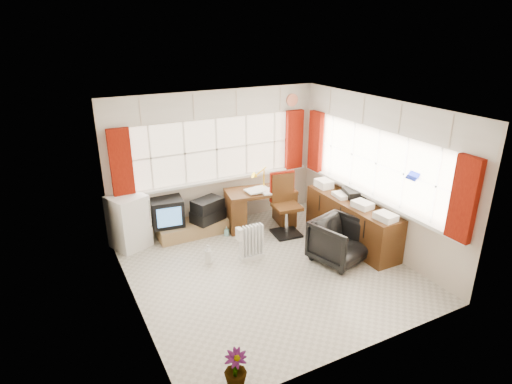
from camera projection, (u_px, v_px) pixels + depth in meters
The scene contains 20 objects.
ground at pixel (269, 271), 6.60m from camera, with size 4.00×4.00×0.00m, color beige.
room_walls at pixel (270, 179), 6.05m from camera, with size 4.00×4.00×4.00m.
window_back at pixel (218, 176), 7.86m from camera, with size 3.70×0.12×3.60m.
window_right at pixel (372, 193), 7.09m from camera, with size 0.12×3.70×3.60m.
curtains at pixel (291, 157), 7.23m from camera, with size 3.83×3.83×1.15m.
overhead_cabinets at pixel (294, 109), 7.01m from camera, with size 3.98×3.98×0.48m.
desk at pixel (260, 206), 7.94m from camera, with size 1.34×0.82×0.77m.
desk_lamp at pixel (264, 173), 7.84m from camera, with size 0.15×0.13×0.41m.
task_chair at pixel (284, 201), 7.64m from camera, with size 0.52×0.55×1.13m.
office_chair at pixel (339, 241), 6.75m from camera, with size 0.75×0.77×0.70m, color black.
radiator at pixel (251, 246), 6.85m from camera, with size 0.40×0.16×0.59m.
credenza at pixel (351, 221), 7.36m from camera, with size 0.50×2.00×0.85m.
file_tray at pixel (353, 193), 7.44m from camera, with size 0.30×0.39×0.13m, color black.
tv_bench at pixel (196, 227), 7.73m from camera, with size 1.40×0.50×0.25m, color #977A4B.
crt_tv at pixel (167, 212), 7.47m from camera, with size 0.60×0.57×0.49m.
hifi_stack at pixel (208, 210), 7.64m from camera, with size 0.67×0.55×0.41m.
mini_fridge at pixel (129, 221), 7.18m from camera, with size 0.70×0.70×0.92m.
spray_bottle_a at pixel (208, 254), 6.76m from camera, with size 0.12×0.13×0.32m, color silver.
spray_bottle_b at pixel (227, 231), 7.67m from camera, with size 0.08×0.08×0.17m, color #8DD2CD.
flower_vase at pixel (235, 369), 4.43m from camera, with size 0.24×0.24×0.43m, color black.
Camera 1 is at (-2.81, -4.96, 3.54)m, focal length 30.00 mm.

